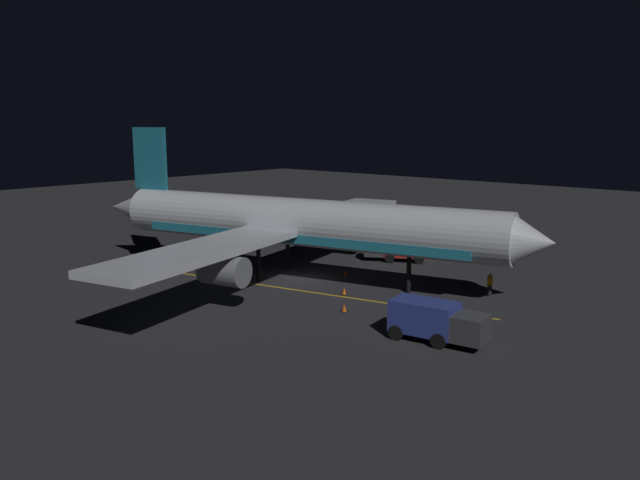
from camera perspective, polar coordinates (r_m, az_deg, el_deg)
ground_plane at (r=51.23m, az=-1.69°, el=-3.69°), size 180.00×180.00×0.20m
apron_guide_stripe at (r=46.91m, az=-0.07°, el=-4.91°), size 6.08×26.19×0.01m
airliner at (r=50.60m, az=-2.35°, el=1.48°), size 39.26×40.00×12.22m
baggage_truck at (r=37.16m, az=10.42°, el=-7.36°), size 2.86×5.85×2.34m
catering_truck at (r=58.05m, az=7.21°, el=-0.70°), size 4.63×5.89×2.45m
ground_crew_worker at (r=47.62m, az=15.29°, el=-3.96°), size 0.40×0.40×1.74m
traffic_cone_near_left at (r=42.39m, az=2.23°, el=-6.27°), size 0.50×0.50×0.55m
traffic_cone_near_right at (r=51.96m, az=2.36°, el=-3.09°), size 0.50×0.50×0.55m
traffic_cone_under_wing at (r=46.56m, az=2.23°, el=-4.72°), size 0.50×0.50×0.55m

